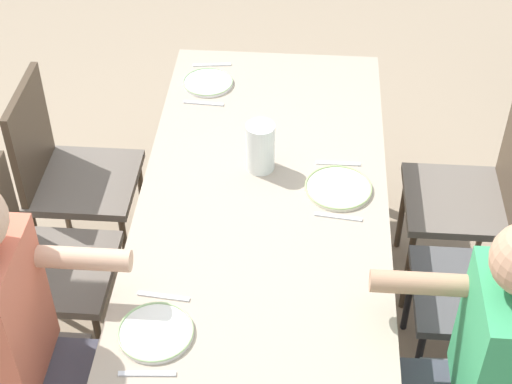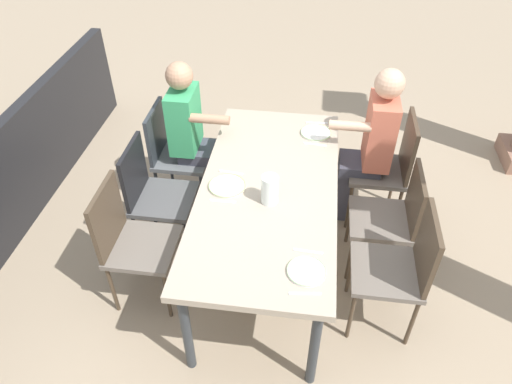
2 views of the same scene
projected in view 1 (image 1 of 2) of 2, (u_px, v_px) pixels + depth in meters
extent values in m
plane|color=gray|center=(263.00, 327.00, 3.48)|extent=(16.00, 16.00, 0.00)
cube|color=tan|center=(264.00, 196.00, 2.99)|extent=(1.93, 0.91, 0.05)
cylinder|color=#2D3338|center=(199.00, 132.00, 3.93)|extent=(0.06, 0.06, 0.73)
cylinder|color=#2D3338|center=(353.00, 139.00, 3.89)|extent=(0.06, 0.06, 0.73)
cylinder|color=#473828|center=(91.00, 384.00, 2.99)|extent=(0.03, 0.03, 0.45)
cube|color=#6A6158|center=(56.00, 271.00, 3.13)|extent=(0.44, 0.44, 0.04)
cylinder|color=#473828|center=(101.00, 350.00, 3.13)|extent=(0.03, 0.03, 0.43)
cylinder|color=#473828|center=(121.00, 278.00, 3.41)|extent=(0.03, 0.03, 0.43)
cylinder|color=#473828|center=(5.00, 344.00, 3.15)|extent=(0.03, 0.03, 0.43)
cylinder|color=#473828|center=(33.00, 273.00, 3.43)|extent=(0.03, 0.03, 0.43)
cube|color=#4F4F50|center=(472.00, 293.00, 3.03)|extent=(0.44, 0.44, 0.04)
cylinder|color=black|center=(409.00, 294.00, 3.34)|extent=(0.03, 0.03, 0.43)
cylinder|color=black|center=(416.00, 369.00, 3.06)|extent=(0.03, 0.03, 0.43)
cylinder|color=black|center=(503.00, 299.00, 3.32)|extent=(0.03, 0.03, 0.43)
cube|color=#6A6158|center=(85.00, 182.00, 3.49)|extent=(0.44, 0.44, 0.04)
cube|color=#473828|center=(30.00, 137.00, 3.34)|extent=(0.42, 0.03, 0.47)
cylinder|color=#473828|center=(126.00, 255.00, 3.49)|extent=(0.03, 0.03, 0.45)
cylinder|color=#473828|center=(142.00, 197.00, 3.78)|extent=(0.03, 0.03, 0.45)
cylinder|color=#473828|center=(40.00, 251.00, 3.51)|extent=(0.03, 0.03, 0.45)
cylinder|color=#473828|center=(62.00, 193.00, 3.80)|extent=(0.03, 0.03, 0.45)
cube|color=#6A6158|center=(457.00, 201.00, 3.40)|extent=(0.44, 0.44, 0.04)
cylinder|color=#473828|center=(402.00, 211.00, 3.71)|extent=(0.03, 0.03, 0.45)
cylinder|color=#473828|center=(408.00, 271.00, 3.43)|extent=(0.03, 0.03, 0.45)
cylinder|color=#473828|center=(486.00, 215.00, 3.69)|extent=(0.03, 0.03, 0.45)
cylinder|color=#473828|center=(498.00, 276.00, 3.41)|extent=(0.03, 0.03, 0.45)
cube|color=#3F3F4C|center=(53.00, 380.00, 2.67)|extent=(0.28, 0.32, 0.10)
cube|color=#CC664C|center=(0.00, 315.00, 2.46)|extent=(0.34, 0.20, 0.54)
cylinder|color=tan|center=(83.00, 259.00, 2.47)|extent=(0.07, 0.30, 0.07)
cube|color=#389E60|center=(500.00, 348.00, 2.39)|extent=(0.34, 0.20, 0.50)
cylinder|color=tan|center=(420.00, 283.00, 2.43)|extent=(0.07, 0.30, 0.07)
cylinder|color=white|center=(156.00, 333.00, 2.47)|extent=(0.23, 0.23, 0.01)
torus|color=#A4C786|center=(155.00, 331.00, 2.46)|extent=(0.24, 0.24, 0.01)
cube|color=silver|center=(147.00, 374.00, 2.36)|extent=(0.03, 0.17, 0.01)
cube|color=silver|center=(164.00, 296.00, 2.58)|extent=(0.03, 0.17, 0.01)
cylinder|color=silver|center=(338.00, 188.00, 2.98)|extent=(0.25, 0.25, 0.01)
torus|color=#A0BE77|center=(338.00, 187.00, 2.97)|extent=(0.25, 0.25, 0.01)
cube|color=silver|center=(338.00, 217.00, 2.87)|extent=(0.04, 0.17, 0.01)
cube|color=silver|center=(338.00, 163.00, 3.09)|extent=(0.02, 0.17, 0.01)
cylinder|color=white|center=(208.00, 83.00, 3.50)|extent=(0.22, 0.22, 0.01)
torus|color=#A9CD91|center=(208.00, 81.00, 3.50)|extent=(0.22, 0.22, 0.01)
cube|color=silver|center=(204.00, 103.00, 3.39)|extent=(0.03, 0.17, 0.01)
cube|color=silver|center=(212.00, 65.00, 3.62)|extent=(0.04, 0.17, 0.01)
cylinder|color=white|center=(260.00, 147.00, 3.01)|extent=(0.11, 0.11, 0.20)
cylinder|color=#EFEAC6|center=(260.00, 153.00, 3.03)|extent=(0.10, 0.10, 0.13)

